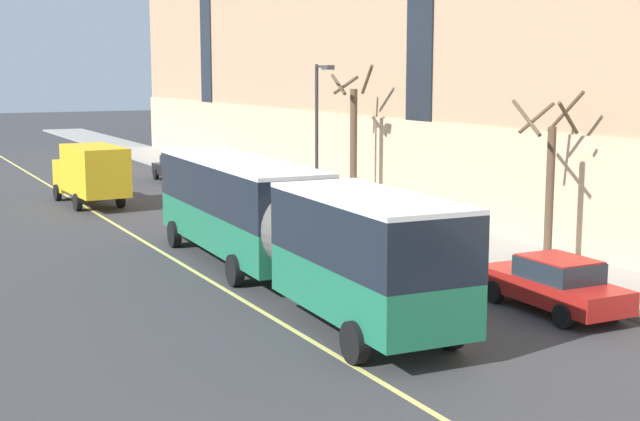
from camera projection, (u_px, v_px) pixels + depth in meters
ground_plane at (359, 322)px, 23.67m from camera, size 260.00×260.00×0.00m
sidewalk at (539, 265)px, 30.26m from camera, size 4.32×160.00×0.15m
city_bus at (279, 220)px, 27.38m from camera, size 3.53×18.31×3.60m
parked_car_red_1 at (554, 284)px, 24.61m from camera, size 2.00×4.67×1.56m
parked_car_green_2 at (239, 186)px, 45.49m from camera, size 2.04×4.63×1.56m
parked_car_white_3 at (303, 207)px, 38.46m from camera, size 2.15×4.82×1.56m
parked_car_black_4 at (177, 168)px, 53.99m from camera, size 2.05×4.32×1.56m
box_truck at (91, 172)px, 43.88m from camera, size 2.57×6.76×3.02m
street_tree_mid_block at (549, 176)px, 29.92m from camera, size 2.09×1.99×5.83m
street_tree_far_uptown at (353, 139)px, 41.72m from camera, size 1.79×1.73×6.76m
street_lamp at (319, 122)px, 40.65m from camera, size 0.36×1.48×6.77m
lane_centerline at (250, 305)px, 25.46m from camera, size 0.16×140.00×0.01m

